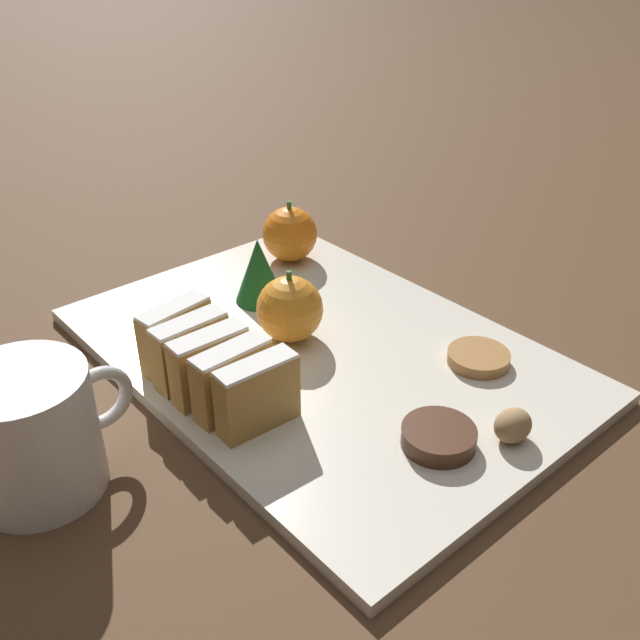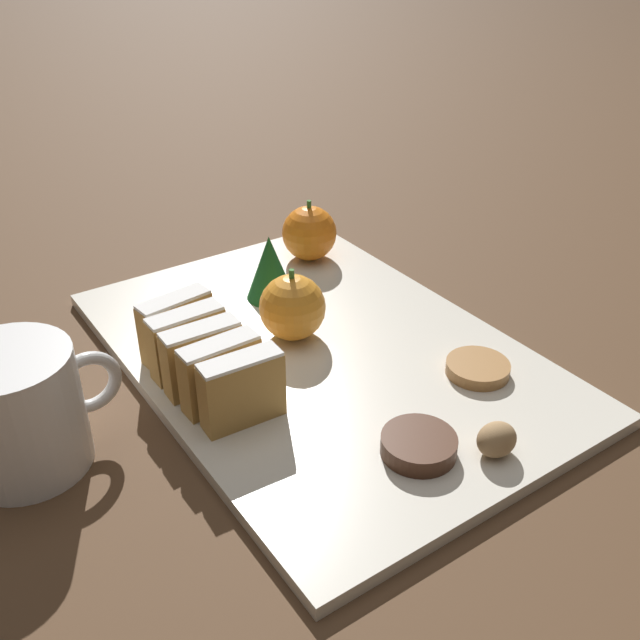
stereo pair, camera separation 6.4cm
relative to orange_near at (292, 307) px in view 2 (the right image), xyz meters
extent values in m
plane|color=#513823|center=(0.01, -0.03, -0.04)|extent=(6.00, 6.00, 0.00)
cube|color=silver|center=(0.01, -0.03, -0.04)|extent=(0.32, 0.46, 0.01)
cube|color=#B28442|center=(-0.10, -0.08, 0.00)|extent=(0.07, 0.02, 0.06)
cube|color=white|center=(-0.10, -0.08, 0.03)|extent=(0.07, 0.02, 0.00)
cube|color=#B28442|center=(-0.10, -0.05, 0.00)|extent=(0.07, 0.02, 0.06)
cube|color=white|center=(-0.10, -0.05, 0.03)|extent=(0.07, 0.02, 0.00)
cube|color=#B28442|center=(-0.10, -0.03, 0.00)|extent=(0.07, 0.02, 0.06)
cube|color=white|center=(-0.10, -0.03, 0.03)|extent=(0.07, 0.02, 0.00)
cube|color=#B28442|center=(-0.10, 0.00, 0.00)|extent=(0.07, 0.02, 0.06)
cube|color=white|center=(-0.10, 0.00, 0.03)|extent=(0.07, 0.02, 0.00)
cube|color=#B28442|center=(-0.10, 0.03, 0.00)|extent=(0.07, 0.03, 0.06)
cube|color=white|center=(-0.10, 0.03, 0.03)|extent=(0.07, 0.03, 0.00)
sphere|color=orange|center=(0.00, 0.00, 0.00)|extent=(0.06, 0.06, 0.06)
cylinder|color=#38702D|center=(0.00, 0.00, 0.03)|extent=(0.01, 0.01, 0.01)
sphere|color=orange|center=(0.10, 0.13, 0.00)|extent=(0.06, 0.06, 0.06)
cylinder|color=#38702D|center=(0.10, 0.13, 0.03)|extent=(0.01, 0.01, 0.01)
ellipsoid|color=#9E7A51|center=(0.04, -0.22, -0.02)|extent=(0.03, 0.03, 0.03)
cylinder|color=#472819|center=(-0.01, -0.19, -0.02)|extent=(0.06, 0.06, 0.01)
cylinder|color=#A3703D|center=(0.10, -0.14, -0.03)|extent=(0.06, 0.06, 0.01)
cone|color=#195623|center=(0.02, 0.08, 0.00)|extent=(0.05, 0.05, 0.07)
cylinder|color=white|center=(-0.25, -0.02, 0.01)|extent=(0.09, 0.09, 0.10)
torus|color=white|center=(-0.20, -0.02, 0.01)|extent=(0.05, 0.01, 0.05)
camera|label=1|loc=(-0.35, -0.44, 0.33)|focal=40.00mm
camera|label=2|loc=(-0.30, -0.48, 0.33)|focal=40.00mm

